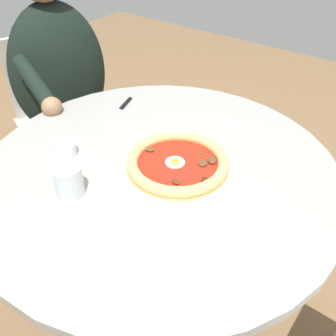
# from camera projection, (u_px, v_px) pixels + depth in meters

# --- Properties ---
(ground_plane) EXTENTS (6.00, 6.00, 0.02)m
(ground_plane) POSITION_uv_depth(u_px,v_px,m) (162.00, 311.00, 1.48)
(ground_plane) COLOR brown
(dining_table) EXTENTS (1.00, 1.00, 0.74)m
(dining_table) POSITION_uv_depth(u_px,v_px,m) (160.00, 210.00, 1.12)
(dining_table) COLOR #999993
(dining_table) RESTS_ON ground
(pizza_on_plate) EXTENTS (0.32, 0.32, 0.04)m
(pizza_on_plate) POSITION_uv_depth(u_px,v_px,m) (178.00, 164.00, 0.99)
(pizza_on_plate) COLOR white
(pizza_on_plate) RESTS_ON dining_table
(water_glass) EXTENTS (0.07, 0.07, 0.08)m
(water_glass) POSITION_uv_depth(u_px,v_px,m) (69.00, 182.00, 0.90)
(water_glass) COLOR silver
(water_glass) RESTS_ON dining_table
(steak_knife) EXTENTS (0.08, 0.22, 0.01)m
(steak_knife) POSITION_uv_depth(u_px,v_px,m) (122.00, 108.00, 1.26)
(steak_knife) COLOR silver
(steak_knife) RESTS_ON dining_table
(ramekin_capers) EXTENTS (0.06, 0.06, 0.04)m
(ramekin_capers) POSITION_uv_depth(u_px,v_px,m) (65.00, 149.00, 1.04)
(ramekin_capers) COLOR white
(ramekin_capers) RESTS_ON dining_table
(fork_utensil) EXTENTS (0.18, 0.04, 0.00)m
(fork_utensil) POSITION_uv_depth(u_px,v_px,m) (219.00, 119.00, 1.20)
(fork_utensil) COLOR #BCBCC1
(fork_utensil) RESTS_ON dining_table
(diner_person) EXTENTS (0.47, 0.49, 1.19)m
(diner_person) POSITION_uv_depth(u_px,v_px,m) (67.00, 115.00, 1.63)
(diner_person) COLOR #282833
(diner_person) RESTS_ON ground
(cafe_chair_diner) EXTENTS (0.49, 0.49, 0.84)m
(cafe_chair_diner) POSITION_uv_depth(u_px,v_px,m) (58.00, 108.00, 1.74)
(cafe_chair_diner) COLOR beige
(cafe_chair_diner) RESTS_ON ground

